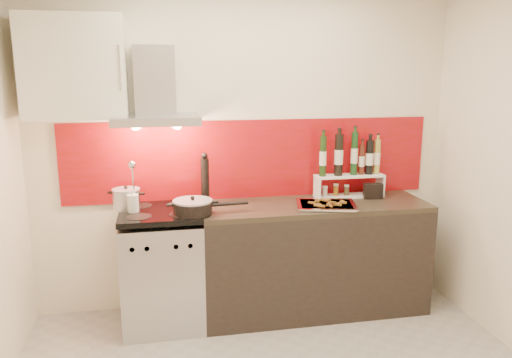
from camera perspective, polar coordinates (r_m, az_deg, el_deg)
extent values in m
cube|color=silver|center=(4.06, -1.22, 3.41)|extent=(3.40, 0.02, 2.60)
cube|color=maroon|center=(4.07, -0.49, 2.29)|extent=(3.00, 0.02, 0.64)
cube|color=#B7B7BA|center=(3.95, -10.61, -10.35)|extent=(0.60, 0.60, 0.84)
cube|color=black|center=(3.73, -10.50, -13.33)|extent=(0.50, 0.02, 0.40)
cube|color=#B7B7BA|center=(3.57, -10.75, -7.68)|extent=(0.56, 0.02, 0.12)
cube|color=#FF190C|center=(3.57, -10.75, -7.71)|extent=(0.10, 0.01, 0.04)
cube|color=black|center=(3.80, -10.89, -3.79)|extent=(0.60, 0.60, 0.04)
cube|color=black|center=(4.12, 6.52, -9.09)|extent=(1.80, 0.60, 0.86)
cube|color=black|center=(3.98, 6.68, -3.05)|extent=(1.80, 0.60, 0.04)
cube|color=#B7B7BA|center=(3.72, -11.33, 6.69)|extent=(0.62, 0.50, 0.06)
cube|color=#B7B7BA|center=(3.85, -11.51, 11.05)|extent=(0.30, 0.18, 0.50)
sphere|color=#FFD18C|center=(3.73, -13.62, 5.98)|extent=(0.07, 0.07, 0.07)
sphere|color=#FFD18C|center=(3.72, -8.98, 6.17)|extent=(0.07, 0.07, 0.07)
cube|color=white|center=(3.82, -20.03, 11.91)|extent=(0.70, 0.35, 0.72)
cylinder|color=#B7B7BA|center=(3.87, -14.58, -2.29)|extent=(0.20, 0.20, 0.14)
cylinder|color=#99999E|center=(3.85, -14.65, -1.18)|extent=(0.21, 0.21, 0.01)
sphere|color=black|center=(3.84, -14.66, -0.92)|extent=(0.03, 0.03, 0.03)
cylinder|color=black|center=(3.65, -7.24, -3.26)|extent=(0.28, 0.28, 0.09)
cylinder|color=#99999E|center=(3.64, -7.26, -2.50)|extent=(0.29, 0.29, 0.01)
sphere|color=black|center=(3.63, -7.27, -2.16)|extent=(0.03, 0.03, 0.03)
cylinder|color=black|center=(3.70, -2.99, -2.83)|extent=(0.27, 0.05, 0.03)
cylinder|color=silver|center=(3.77, -13.87, -2.78)|extent=(0.08, 0.08, 0.14)
cylinder|color=silver|center=(3.73, -13.86, -0.08)|extent=(0.01, 0.07, 0.26)
sphere|color=silver|center=(3.65, -14.00, 1.59)|extent=(0.06, 0.06, 0.06)
cylinder|color=black|center=(3.88, -5.85, -0.34)|extent=(0.06, 0.06, 0.37)
sphere|color=black|center=(3.84, -5.91, 2.63)|extent=(0.05, 0.05, 0.05)
cube|color=white|center=(4.22, 10.55, -1.90)|extent=(0.57, 0.16, 0.01)
cube|color=white|center=(4.11, 7.00, -1.00)|extent=(0.01, 0.16, 0.16)
cube|color=white|center=(4.31, 14.02, -0.65)|extent=(0.02, 0.16, 0.16)
cube|color=white|center=(4.18, 10.64, 0.36)|extent=(0.57, 0.16, 0.02)
cylinder|color=black|center=(4.07, 7.66, 2.59)|extent=(0.05, 0.05, 0.33)
cylinder|color=black|center=(4.11, 9.44, 2.74)|extent=(0.07, 0.07, 0.34)
cylinder|color=#133415|center=(4.16, 11.17, 2.86)|extent=(0.06, 0.06, 0.35)
cylinder|color=#451B12|center=(4.20, 11.98, 2.16)|extent=(0.05, 0.05, 0.25)
cylinder|color=black|center=(4.22, 12.84, 2.43)|extent=(0.06, 0.06, 0.28)
cylinder|color=olive|center=(4.25, 13.67, 2.48)|extent=(0.05, 0.05, 0.29)
cylinder|color=#B5A093|center=(4.14, 7.88, -1.46)|extent=(0.04, 0.04, 0.07)
cylinder|color=brown|center=(4.17, 9.11, -1.30)|extent=(0.04, 0.04, 0.09)
cylinder|color=#4A4025|center=(4.20, 10.31, -1.32)|extent=(0.04, 0.04, 0.07)
cube|color=black|center=(4.19, 13.22, -1.39)|extent=(0.16, 0.09, 0.13)
cube|color=silver|center=(3.89, 8.01, -3.00)|extent=(0.49, 0.41, 0.01)
cube|color=silver|center=(3.88, 8.02, -2.86)|extent=(0.51, 0.44, 0.01)
cube|color=red|center=(3.88, 8.02, -2.86)|extent=(0.44, 0.36, 0.01)
cube|color=brown|center=(3.96, 7.92, -2.43)|extent=(0.05, 0.05, 0.01)
cube|color=brown|center=(3.94, 9.91, -2.56)|extent=(0.02, 0.06, 0.01)
cube|color=brown|center=(3.82, 7.04, -2.93)|extent=(0.06, 0.03, 0.01)
cube|color=brown|center=(3.97, 7.76, -2.35)|extent=(0.06, 0.03, 0.01)
cube|color=brown|center=(3.80, 7.05, -3.00)|extent=(0.06, 0.04, 0.01)
cube|color=brown|center=(3.84, 8.24, -2.88)|extent=(0.04, 0.06, 0.01)
cube|color=brown|center=(3.94, 7.03, -2.48)|extent=(0.05, 0.05, 0.01)
cube|color=brown|center=(3.86, 9.21, -2.84)|extent=(0.06, 0.04, 0.01)
cube|color=brown|center=(3.91, 9.92, -2.66)|extent=(0.06, 0.05, 0.01)
cube|color=brown|center=(3.97, 8.24, -2.37)|extent=(0.03, 0.06, 0.01)
cube|color=brown|center=(3.81, 8.50, -3.02)|extent=(0.02, 0.06, 0.01)
cube|color=brown|center=(3.93, 7.02, -2.51)|extent=(0.02, 0.06, 0.01)
cube|color=brown|center=(3.84, 9.35, -2.91)|extent=(0.06, 0.04, 0.01)
cube|color=brown|center=(3.79, 7.49, -3.08)|extent=(0.06, 0.04, 0.01)
cube|color=brown|center=(3.88, 6.39, -2.70)|extent=(0.06, 0.05, 0.01)
cube|color=brown|center=(3.90, 8.72, -2.68)|extent=(0.06, 0.03, 0.01)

